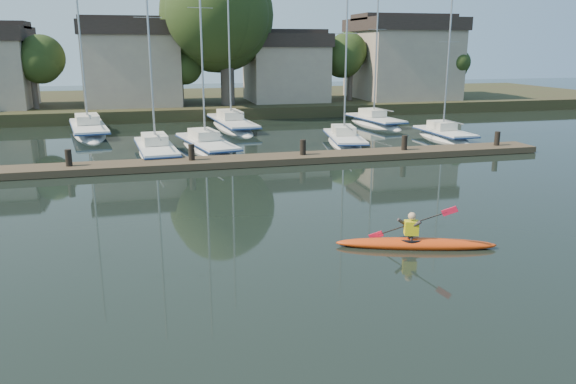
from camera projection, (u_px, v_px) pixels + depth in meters
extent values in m
plane|color=black|center=(333.00, 257.00, 16.82)|extent=(160.00, 160.00, 0.00)
ellipsoid|color=#D44D10|center=(416.00, 244.00, 17.59)|extent=(4.99, 2.11, 0.38)
cylinder|color=black|center=(411.00, 240.00, 17.57)|extent=(0.93, 0.93, 0.10)
imported|color=#2C2729|center=(411.00, 228.00, 17.47)|extent=(0.36, 0.45, 1.09)
cube|color=gold|center=(411.00, 228.00, 17.47)|extent=(0.50, 0.42, 0.45)
sphere|color=tan|center=(412.00, 216.00, 17.37)|extent=(0.24, 0.24, 0.24)
cube|color=#453827|center=(249.00, 161.00, 29.90)|extent=(34.00, 2.00, 0.35)
cylinder|color=black|center=(70.00, 167.00, 27.73)|extent=(0.32, 0.32, 1.80)
cylinder|color=black|center=(192.00, 161.00, 29.16)|extent=(0.32, 0.32, 1.80)
cylinder|color=black|center=(303.00, 156.00, 30.59)|extent=(0.32, 0.32, 1.80)
cylinder|color=black|center=(404.00, 151.00, 32.02)|extent=(0.32, 0.32, 1.80)
cylinder|color=black|center=(496.00, 147.00, 33.44)|extent=(0.32, 0.32, 1.80)
ellipsoid|color=silver|center=(157.00, 160.00, 32.58)|extent=(2.70, 8.22, 1.80)
cube|color=silver|center=(156.00, 146.00, 32.36)|extent=(2.48, 6.76, 0.13)
cube|color=navy|center=(156.00, 147.00, 32.38)|extent=(2.57, 6.93, 0.08)
cube|color=beige|center=(155.00, 139.00, 32.72)|extent=(1.52, 2.37, 0.52)
cylinder|color=#9EA0A5|center=(149.00, 43.00, 31.13)|extent=(0.11, 0.11, 11.40)
cylinder|color=#9EA0A5|center=(158.00, 136.00, 31.07)|extent=(0.35, 3.06, 0.08)
cylinder|color=#9EA0A5|center=(148.00, 17.00, 30.78)|extent=(1.52, 0.16, 0.03)
ellipsoid|color=silver|center=(207.00, 155.00, 34.23)|extent=(3.67, 8.80, 1.81)
cube|color=silver|center=(206.00, 141.00, 34.01)|extent=(3.27, 7.27, 0.13)
cube|color=navy|center=(206.00, 142.00, 34.03)|extent=(3.38, 7.45, 0.08)
cube|color=beige|center=(204.00, 134.00, 34.37)|extent=(1.79, 2.62, 0.52)
cylinder|color=#9EA0A5|center=(201.00, 34.00, 32.65)|extent=(0.11, 0.11, 12.38)
cylinder|color=#9EA0A5|center=(213.00, 131.00, 32.70)|extent=(0.73, 3.21, 0.08)
cylinder|color=#9EA0A5|center=(200.00, 8.00, 32.28)|extent=(1.50, 0.33, 0.03)
ellipsoid|color=silver|center=(344.00, 149.00, 36.23)|extent=(3.13, 7.61, 1.76)
cube|color=silver|center=(345.00, 136.00, 36.02)|extent=(2.82, 6.28, 0.13)
cube|color=navy|center=(345.00, 137.00, 36.04)|extent=(2.92, 6.44, 0.07)
cube|color=beige|center=(343.00, 130.00, 36.36)|extent=(1.62, 2.26, 0.51)
cylinder|color=#9EA0A5|center=(346.00, 54.00, 34.93)|extent=(0.11, 0.11, 10.17)
cylinder|color=#9EA0A5|center=(348.00, 127.00, 34.76)|extent=(0.54, 2.78, 0.07)
cylinder|color=#9EA0A5|center=(347.00, 33.00, 34.62)|extent=(1.46, 0.27, 0.03)
ellipsoid|color=silver|center=(444.00, 143.00, 38.26)|extent=(2.13, 6.60, 1.78)
cube|color=silver|center=(445.00, 131.00, 38.05)|extent=(2.01, 5.42, 0.13)
cube|color=navy|center=(444.00, 132.00, 38.07)|extent=(2.09, 5.56, 0.07)
cube|color=beige|center=(442.00, 125.00, 38.33)|extent=(1.36, 1.87, 0.52)
cylinder|color=#9EA0A5|center=(448.00, 59.00, 37.04)|extent=(0.11, 0.11, 9.37)
cylinder|color=#9EA0A5|center=(453.00, 122.00, 36.95)|extent=(0.14, 2.49, 0.07)
cylinder|color=#9EA0A5|center=(449.00, 42.00, 36.75)|extent=(1.50, 0.07, 0.03)
ellipsoid|color=silver|center=(90.00, 139.00, 40.33)|extent=(3.76, 10.12, 2.09)
cube|color=silver|center=(88.00, 125.00, 40.08)|extent=(3.38, 8.34, 0.15)
cube|color=navy|center=(88.00, 127.00, 40.10)|extent=(3.50, 8.55, 0.09)
cube|color=beige|center=(87.00, 119.00, 40.50)|extent=(1.93, 2.97, 0.60)
cylinder|color=#9EA0A5|center=(79.00, 21.00, 38.52)|extent=(0.13, 0.13, 14.27)
cylinder|color=#9EA0A5|center=(89.00, 115.00, 38.53)|extent=(0.65, 3.73, 0.09)
ellipsoid|color=silver|center=(232.00, 133.00, 43.23)|extent=(3.13, 10.73, 2.01)
cube|color=silver|center=(232.00, 120.00, 42.98)|extent=(2.86, 8.82, 0.15)
cube|color=navy|center=(232.00, 121.00, 43.01)|extent=(2.96, 9.04, 0.08)
cube|color=beige|center=(230.00, 114.00, 43.46)|extent=(1.73, 3.08, 0.58)
cylinder|color=#9EA0A5|center=(228.00, 19.00, 41.38)|extent=(0.13, 0.13, 14.81)
cylinder|color=#9EA0A5|center=(237.00, 111.00, 41.32)|extent=(0.43, 4.01, 0.08)
ellipsoid|color=silver|center=(375.00, 129.00, 45.03)|extent=(3.01, 8.11, 1.88)
cube|color=silver|center=(375.00, 118.00, 44.80)|extent=(2.74, 6.68, 0.14)
cube|color=navy|center=(375.00, 119.00, 44.82)|extent=(2.84, 6.85, 0.08)
cube|color=beige|center=(372.00, 113.00, 45.14)|extent=(1.64, 2.37, 0.54)
cylinder|color=#9EA0A5|center=(376.00, 47.00, 43.62)|extent=(0.12, 0.12, 10.88)
cylinder|color=#9EA0A5|center=(383.00, 109.00, 43.53)|extent=(0.44, 3.00, 0.08)
cylinder|color=#9EA0A5|center=(377.00, 29.00, 43.29)|extent=(1.58, 0.22, 0.03)
cube|color=#2A3219|center=(196.00, 102.00, 57.95)|extent=(90.00, 24.00, 1.00)
cube|color=gray|center=(133.00, 70.00, 50.01)|extent=(8.00, 8.00, 6.00)
cube|color=#2F2522|center=(130.00, 28.00, 49.09)|extent=(8.40, 8.40, 1.20)
cube|color=gray|center=(285.00, 74.00, 53.47)|extent=(7.00, 7.00, 5.00)
cube|color=#2F2522|center=(285.00, 40.00, 52.68)|extent=(7.35, 7.35, 1.20)
cube|color=gray|center=(402.00, 65.00, 56.14)|extent=(9.00, 9.00, 6.50)
cube|color=#2F2522|center=(404.00, 25.00, 55.16)|extent=(9.45, 9.45, 1.20)
cylinder|color=#534942|center=(227.00, 76.00, 49.23)|extent=(1.20, 1.20, 5.00)
sphere|color=black|center=(226.00, 17.00, 47.96)|extent=(8.50, 8.50, 8.50)
cylinder|color=#534942|center=(35.00, 91.00, 46.61)|extent=(0.48, 0.48, 3.00)
sphere|color=black|center=(31.00, 60.00, 45.97)|extent=(3.40, 3.40, 3.40)
cylinder|color=#534942|center=(181.00, 90.00, 49.02)|extent=(0.38, 0.38, 2.80)
sphere|color=black|center=(180.00, 64.00, 48.46)|extent=(2.72, 2.72, 2.72)
cylinder|color=#534942|center=(350.00, 84.00, 53.72)|extent=(0.50, 0.50, 3.20)
sphere|color=black|center=(351.00, 55.00, 53.05)|extent=(3.57, 3.57, 3.57)
cylinder|color=#534942|center=(452.00, 86.00, 54.77)|extent=(0.41, 0.41, 2.60)
sphere|color=black|center=(453.00, 63.00, 54.23)|extent=(2.89, 2.89, 2.89)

